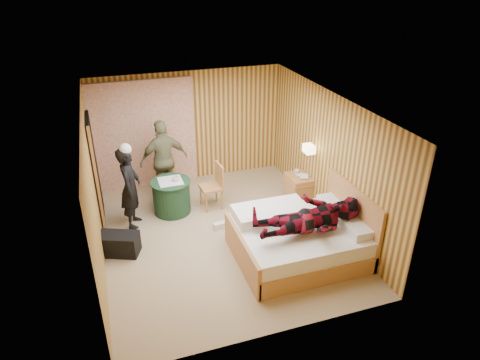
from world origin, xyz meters
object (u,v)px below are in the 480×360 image
object	(u,v)px
round_table	(172,196)
man_on_bed	(311,211)
wall_lamp	(309,149)
duffel_bag	(119,244)
chair_near	(215,183)
bed	(301,238)
woman_standing	(130,188)
nightstand	(298,188)
chair_far	(166,174)
man_at_table	(164,160)

from	to	relation	value
round_table	man_on_bed	size ratio (longest dim) A/B	0.45
wall_lamp	duffel_bag	size ratio (longest dim) A/B	0.38
chair_near	man_on_bed	world-z (taller)	man_on_bed
bed	round_table	distance (m)	2.79
woman_standing	man_on_bed	size ratio (longest dim) A/B	0.90
round_table	nightstand	bearing A→B (deg)	-9.13
wall_lamp	nightstand	xyz separation A→B (m)	(-0.04, 0.26, -1.00)
bed	chair_near	distance (m)	2.27
round_table	duffel_bag	xyz separation A→B (m)	(-1.13, -1.10, -0.16)
chair_far	man_at_table	distance (m)	0.32
round_table	man_at_table	distance (m)	0.83
chair_near	woman_standing	distance (m)	1.69
nightstand	chair_near	size ratio (longest dim) A/B	0.65
wall_lamp	round_table	world-z (taller)	wall_lamp
chair_far	man_at_table	xyz separation A→B (m)	(-0.01, 0.03, 0.32)
wall_lamp	duffel_bag	bearing A→B (deg)	-173.52
wall_lamp	chair_far	distance (m)	3.03
nightstand	duffel_bag	distance (m)	3.78
round_table	man_at_table	world-z (taller)	man_at_table
wall_lamp	chair_near	world-z (taller)	wall_lamp
duffel_bag	man_at_table	world-z (taller)	man_at_table
round_table	man_at_table	xyz separation A→B (m)	(-0.00, 0.66, 0.51)
man_on_bed	woman_standing	bearing A→B (deg)	141.32
woman_standing	man_at_table	bearing A→B (deg)	-25.59
man_at_table	chair_far	bearing A→B (deg)	96.30
chair_near	woman_standing	world-z (taller)	woman_standing
wall_lamp	chair_near	size ratio (longest dim) A/B	0.28
chair_far	woman_standing	distance (m)	1.20
chair_near	duffel_bag	bearing A→B (deg)	-67.45
nightstand	duffel_bag	xyz separation A→B (m)	(-3.71, -0.68, -0.11)
bed	nightstand	world-z (taller)	bed
round_table	man_on_bed	xyz separation A→B (m)	(1.86, -2.34, 0.66)
round_table	chair_far	xyz separation A→B (m)	(0.01, 0.63, 0.19)
wall_lamp	woman_standing	size ratio (longest dim) A/B	0.16
duffel_bag	woman_standing	distance (m)	1.11
wall_lamp	chair_far	xyz separation A→B (m)	(-2.62, 1.30, -0.76)
nightstand	round_table	bearing A→B (deg)	170.87
wall_lamp	woman_standing	world-z (taller)	woman_standing
wall_lamp	nightstand	distance (m)	1.03
wall_lamp	bed	bearing A→B (deg)	-119.13
wall_lamp	woman_standing	xyz separation A→B (m)	(-3.41, 0.44, -0.50)
nightstand	round_table	xyz separation A→B (m)	(-2.59, 0.42, 0.05)
chair_near	man_on_bed	bearing A→B (deg)	18.36
nightstand	man_on_bed	xyz separation A→B (m)	(-0.73, -1.93, 0.71)
wall_lamp	man_at_table	world-z (taller)	man_at_table
round_table	chair_near	distance (m)	0.91
nightstand	chair_far	world-z (taller)	chair_far
wall_lamp	man_at_table	size ratio (longest dim) A/B	0.15
chair_far	duffel_bag	bearing A→B (deg)	-118.01
woman_standing	man_at_table	xyz separation A→B (m)	(0.78, 0.89, 0.07)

